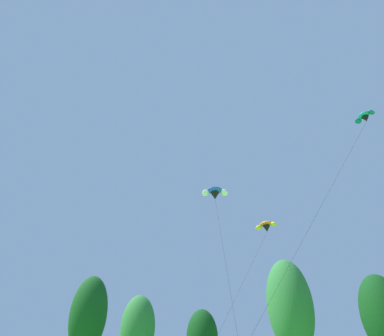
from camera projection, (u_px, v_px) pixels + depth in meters
name	position (u px, v px, depth m)	size (l,w,h in m)	color
treeline_tree_a	(88.00, 314.00, 50.50)	(5.84, 5.84, 14.96)	#472D19
treeline_tree_b	(138.00, 328.00, 43.12)	(4.69, 4.69, 10.72)	#472D19
treeline_tree_d	(290.00, 305.00, 39.53)	(5.64, 5.64, 14.23)	#472D19
parafoil_kite_high_orange	(266.00, 226.00, 38.71)	(4.96, 12.78, 15.79)	orange
parafoil_kite_mid_teal	(365.00, 117.00, 31.09)	(12.45, 13.40, 22.40)	teal
parafoil_kite_far_blue_white	(215.00, 193.00, 30.37)	(6.29, 10.57, 15.37)	blue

